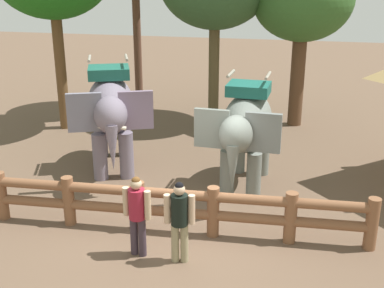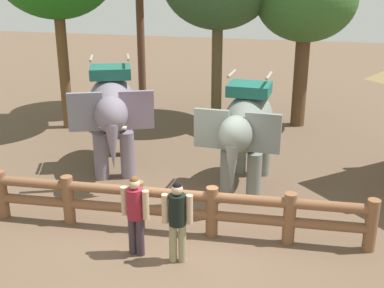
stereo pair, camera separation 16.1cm
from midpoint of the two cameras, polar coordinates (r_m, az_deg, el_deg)
The scene contains 7 objects.
ground_plane at distance 9.98m, azimuth -1.81°, elevation -10.67°, with size 60.00×60.00×0.00m, color brown.
log_fence at distance 9.84m, azimuth -1.56°, elevation -7.12°, with size 7.72×0.71×1.05m.
elephant_near_left at distance 12.77m, azimuth -8.87°, elevation 4.08°, with size 2.56×3.52×2.96m.
elephant_center at distance 11.56m, azimuth 6.72°, elevation 2.01°, with size 1.85×3.24×2.78m.
tourist_woman_in_black at distance 9.04m, azimuth -6.08°, elevation -7.62°, with size 0.55×0.34×1.57m.
tourist_man_in_blue at distance 8.78m, azimuth -1.18°, elevation -8.39°, with size 0.55×0.35×1.57m.
tree_far_right at distance 16.56m, azimuth 13.38°, elevation 15.89°, with size 3.21×3.21×5.53m.
Camera 2 is at (2.45, -8.27, 5.02)m, focal length 46.05 mm.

